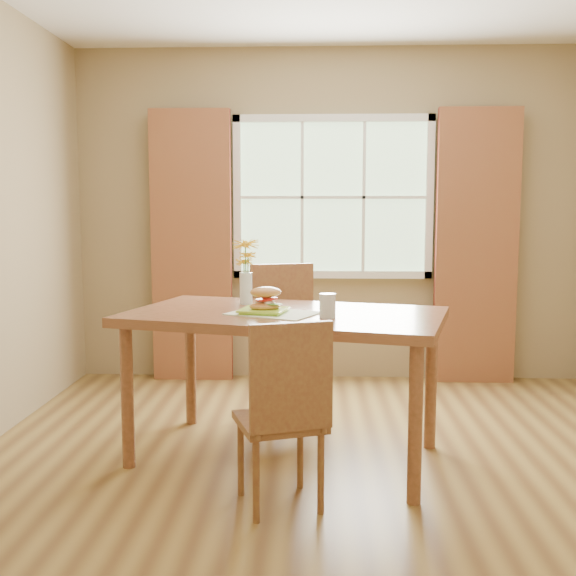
% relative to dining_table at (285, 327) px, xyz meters
% --- Properties ---
extents(room, '(4.24, 3.84, 2.74)m').
position_rel_dining_table_xyz_m(room, '(0.31, -0.03, 0.60)').
color(room, olive).
rests_on(room, ground).
extents(window, '(1.62, 0.06, 1.32)m').
position_rel_dining_table_xyz_m(window, '(0.31, 1.84, 0.75)').
color(window, '#ADD7A2').
rests_on(window, room).
extents(curtain_left, '(0.65, 0.08, 2.20)m').
position_rel_dining_table_xyz_m(curtain_left, '(-0.84, 1.75, 0.35)').
color(curtain_left, maroon).
rests_on(curtain_left, room).
extents(curtain_right, '(0.65, 0.08, 2.20)m').
position_rel_dining_table_xyz_m(curtain_right, '(1.46, 1.75, 0.35)').
color(curtain_right, maroon).
rests_on(curtain_right, room).
extents(dining_table, '(1.91, 1.38, 0.84)m').
position_rel_dining_table_xyz_m(dining_table, '(0.00, 0.00, 0.00)').
color(dining_table, brown).
rests_on(dining_table, room).
extents(chair_near, '(0.48, 0.48, 0.91)m').
position_rel_dining_table_xyz_m(chair_near, '(0.03, -0.69, -0.25)').
color(chair_near, brown).
rests_on(chair_near, room).
extents(chair_far, '(0.54, 0.54, 1.04)m').
position_rel_dining_table_xyz_m(chair_far, '(-0.03, 0.71, -0.18)').
color(chair_far, brown).
rests_on(chair_far, room).
extents(placemat, '(0.55, 0.49, 0.01)m').
position_rel_dining_table_xyz_m(placemat, '(-0.06, -0.07, 0.09)').
color(placemat, '#E5EFCA').
rests_on(placemat, dining_table).
extents(plate, '(0.29, 0.29, 0.01)m').
position_rel_dining_table_xyz_m(plate, '(-0.11, -0.07, 0.10)').
color(plate, '#A4DC37').
rests_on(plate, placemat).
extents(croissant_sandwich, '(0.20, 0.16, 0.13)m').
position_rel_dining_table_xyz_m(croissant_sandwich, '(-0.10, -0.07, 0.17)').
color(croissant_sandwich, gold).
rests_on(croissant_sandwich, plate).
extents(water_glass, '(0.09, 0.09, 0.13)m').
position_rel_dining_table_xyz_m(water_glass, '(0.23, -0.20, 0.15)').
color(water_glass, silver).
rests_on(water_glass, dining_table).
extents(flower_vase, '(0.16, 0.16, 0.39)m').
position_rel_dining_table_xyz_m(flower_vase, '(-0.25, 0.30, 0.32)').
color(flower_vase, silver).
rests_on(flower_vase, dining_table).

